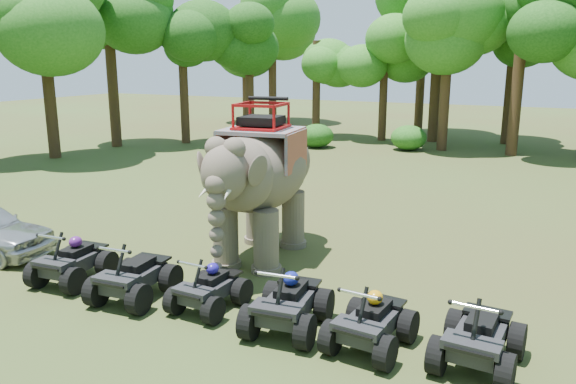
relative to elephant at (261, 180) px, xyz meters
name	(u,v)px	position (x,y,z in m)	size (l,w,h in m)	color
ground	(266,282)	(0.94, -1.54, -2.05)	(110.00, 110.00, 0.00)	#47381E
elephant	(261,180)	(0.00, 0.00, 0.00)	(2.14, 4.87, 4.09)	brown
atv_0	(72,255)	(-3.12, -3.44, -1.40)	(1.28, 1.75, 1.30)	black
atv_1	(134,269)	(-1.18, -3.57, -1.37)	(1.32, 1.82, 1.35)	black
atv_2	(209,282)	(0.55, -3.30, -1.46)	(1.16, 1.59, 1.18)	black
atv_3	(288,296)	(2.41, -3.41, -1.36)	(1.35, 1.85, 1.37)	black
atv_4	(371,314)	(4.04, -3.41, -1.41)	(1.26, 1.72, 1.28)	black
atv_5	(480,329)	(5.87, -3.20, -1.38)	(1.32, 1.81, 1.34)	black
tree_0	(446,72)	(0.94, 19.85, 2.27)	(6.05, 6.05, 8.64)	#195114
tree_1	(519,64)	(4.64, 19.68, 2.76)	(6.73, 6.73, 9.62)	#195114
tree_27	(46,63)	(-16.88, 8.60, 2.81)	(6.80, 6.80, 9.71)	#195114
tree_28	(111,61)	(-16.69, 13.01, 2.90)	(6.92, 6.92, 9.89)	#195114
tree_29	(184,82)	(-13.83, 15.95, 1.67)	(5.20, 5.20, 7.43)	#195114
tree_30	(250,79)	(-11.09, 19.17, 1.77)	(5.34, 5.34, 7.63)	#195114
tree_31	(316,85)	(-7.47, 21.46, 1.38)	(4.80, 4.80, 6.86)	#195114
tree_32	(384,86)	(-3.26, 22.26, 1.33)	(4.72, 4.72, 6.75)	#195114
tree_35	(437,54)	(-0.25, 23.09, 3.29)	(7.47, 7.47, 10.68)	#195114
tree_36	(250,70)	(-16.26, 28.46, 2.11)	(5.82, 5.82, 8.32)	#195114
tree_39	(245,69)	(-16.22, 27.63, 2.16)	(5.89, 5.89, 8.42)	#195114
tree_40	(512,69)	(3.97, 24.10, 2.40)	(6.22, 6.22, 8.89)	#195114
tree_41	(422,62)	(-2.07, 27.18, 2.80)	(6.78, 6.78, 9.69)	#195114
tree_42	(272,53)	(-14.18, 28.38, 3.41)	(7.64, 7.64, 10.92)	#195114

